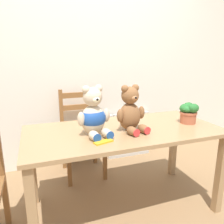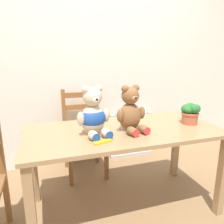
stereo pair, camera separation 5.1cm
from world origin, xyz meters
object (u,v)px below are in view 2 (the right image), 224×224
(teddy_bear_right, at_px, (131,111))
(chocolate_bar, at_px, (102,142))
(wooden_chair_behind, at_px, (84,132))
(teddy_bear_left, at_px, (93,115))
(potted_plant, at_px, (190,112))

(teddy_bear_right, height_order, chocolate_bar, teddy_bear_right)
(wooden_chair_behind, xyz_separation_m, chocolate_bar, (-0.04, -0.96, 0.26))
(teddy_bear_left, relative_size, chocolate_bar, 2.74)
(potted_plant, distance_m, chocolate_bar, 0.87)
(potted_plant, height_order, chocolate_bar, potted_plant)
(chocolate_bar, bearing_deg, potted_plant, 12.45)
(teddy_bear_left, distance_m, teddy_bear_right, 0.30)
(chocolate_bar, bearing_deg, teddy_bear_left, 95.93)
(teddy_bear_left, relative_size, potted_plant, 2.05)
(wooden_chair_behind, height_order, chocolate_bar, wooden_chair_behind)
(wooden_chair_behind, relative_size, potted_plant, 5.20)
(potted_plant, bearing_deg, chocolate_bar, -167.55)
(teddy_bear_left, bearing_deg, potted_plant, 169.87)
(wooden_chair_behind, height_order, potted_plant, wooden_chair_behind)
(teddy_bear_right, height_order, potted_plant, teddy_bear_right)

